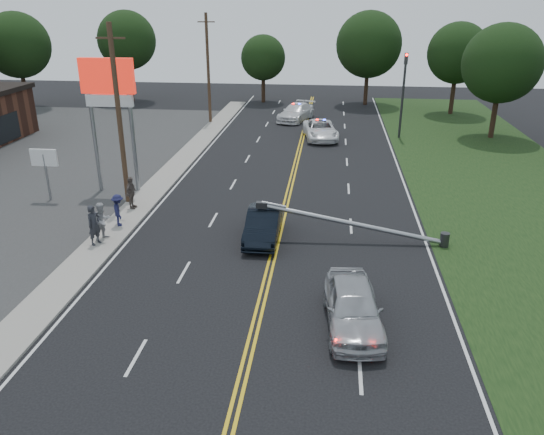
# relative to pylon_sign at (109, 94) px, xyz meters

# --- Properties ---
(ground) EXTENTS (120.00, 120.00, 0.00)m
(ground) POSITION_rel_pylon_sign_xyz_m (10.50, -14.00, -6.00)
(ground) COLOR black
(ground) RESTS_ON ground
(sidewalk) EXTENTS (1.80, 70.00, 0.12)m
(sidewalk) POSITION_rel_pylon_sign_xyz_m (2.10, -4.00, -5.94)
(sidewalk) COLOR gray
(sidewalk) RESTS_ON ground
(centerline_yellow) EXTENTS (0.36, 80.00, 0.00)m
(centerline_yellow) POSITION_rel_pylon_sign_xyz_m (10.50, -4.00, -5.99)
(centerline_yellow) COLOR gold
(centerline_yellow) RESTS_ON ground
(pylon_sign) EXTENTS (3.20, 0.35, 8.00)m
(pylon_sign) POSITION_rel_pylon_sign_xyz_m (0.00, 0.00, 0.00)
(pylon_sign) COLOR gray
(pylon_sign) RESTS_ON ground
(small_sign) EXTENTS (1.60, 0.14, 3.10)m
(small_sign) POSITION_rel_pylon_sign_xyz_m (-3.50, -2.00, -3.66)
(small_sign) COLOR gray
(small_sign) RESTS_ON ground
(traffic_signal) EXTENTS (0.28, 0.41, 7.05)m
(traffic_signal) POSITION_rel_pylon_sign_xyz_m (18.80, 16.00, -1.79)
(traffic_signal) COLOR #2D2D30
(traffic_signal) RESTS_ON ground
(fallen_streetlight) EXTENTS (9.36, 0.44, 1.91)m
(fallen_streetlight) POSITION_rel_pylon_sign_xyz_m (14.69, -6.00, -5.08)
(fallen_streetlight) COLOR #2D2D30
(fallen_streetlight) RESTS_ON ground
(utility_pole_mid) EXTENTS (1.60, 0.28, 10.00)m
(utility_pole_mid) POSITION_rel_pylon_sign_xyz_m (1.30, -2.00, -0.91)
(utility_pole_mid) COLOR #382619
(utility_pole_mid) RESTS_ON ground
(utility_pole_far) EXTENTS (1.60, 0.28, 10.00)m
(utility_pole_far) POSITION_rel_pylon_sign_xyz_m (1.30, 20.00, -0.91)
(utility_pole_far) COLOR #382619
(utility_pole_far) RESTS_ON ground
(tree_4) EXTENTS (6.83, 6.83, 10.03)m
(tree_4) POSITION_rel_pylon_sign_xyz_m (-20.47, 25.37, 0.60)
(tree_4) COLOR black
(tree_4) RESTS_ON ground
(tree_5) EXTENTS (6.50, 6.50, 10.07)m
(tree_5) POSITION_rel_pylon_sign_xyz_m (-10.43, 30.70, 0.81)
(tree_5) COLOR black
(tree_5) RESTS_ON ground
(tree_6) EXTENTS (5.04, 5.04, 7.52)m
(tree_6) POSITION_rel_pylon_sign_xyz_m (4.95, 31.80, -1.02)
(tree_6) COLOR black
(tree_6) RESTS_ON ground
(tree_7) EXTENTS (7.13, 7.13, 10.08)m
(tree_7) POSITION_rel_pylon_sign_xyz_m (16.65, 31.53, 0.51)
(tree_7) COLOR black
(tree_7) RESTS_ON ground
(tree_8) EXTENTS (6.05, 6.05, 9.13)m
(tree_8) POSITION_rel_pylon_sign_xyz_m (25.27, 27.21, 0.09)
(tree_8) COLOR black
(tree_8) RESTS_ON ground
(tree_9) EXTENTS (6.45, 6.45, 9.43)m
(tree_9) POSITION_rel_pylon_sign_xyz_m (26.70, 16.97, 0.20)
(tree_9) COLOR black
(tree_9) RESTS_ON ground
(crashed_sedan) EXTENTS (1.63, 4.53, 1.49)m
(crashed_sedan) POSITION_rel_pylon_sign_xyz_m (9.81, -6.05, -5.25)
(crashed_sedan) COLOR black
(crashed_sedan) RESTS_ON ground
(waiting_sedan) EXTENTS (2.36, 4.98, 1.64)m
(waiting_sedan) POSITION_rel_pylon_sign_xyz_m (14.00, -13.31, -5.17)
(waiting_sedan) COLOR #ACAEB4
(waiting_sedan) RESTS_ON ground
(emergency_a) EXTENTS (3.46, 5.93, 1.55)m
(emergency_a) POSITION_rel_pylon_sign_xyz_m (12.03, 14.86, -5.22)
(emergency_a) COLOR white
(emergency_a) RESTS_ON ground
(emergency_b) EXTENTS (3.92, 6.03, 1.62)m
(emergency_b) POSITION_rel_pylon_sign_xyz_m (9.45, 22.06, -5.19)
(emergency_b) COLOR silver
(emergency_b) RESTS_ON ground
(bystander_a) EXTENTS (0.72, 0.85, 1.98)m
(bystander_a) POSITION_rel_pylon_sign_xyz_m (1.90, -7.84, -4.89)
(bystander_a) COLOR #24252B
(bystander_a) RESTS_ON sidewalk
(bystander_b) EXTENTS (1.06, 1.15, 1.89)m
(bystander_b) POSITION_rel_pylon_sign_xyz_m (2.06, -7.23, -4.93)
(bystander_b) COLOR #A3A2A7
(bystander_b) RESTS_ON sidewalk
(bystander_c) EXTENTS (1.05, 1.26, 1.69)m
(bystander_c) POSITION_rel_pylon_sign_xyz_m (2.17, -5.52, -5.03)
(bystander_c) COLOR #191A3E
(bystander_c) RESTS_ON sidewalk
(bystander_d) EXTENTS (0.52, 1.10, 1.84)m
(bystander_d) POSITION_rel_pylon_sign_xyz_m (1.95, -3.06, -4.96)
(bystander_d) COLOR #5A4E48
(bystander_d) RESTS_ON sidewalk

